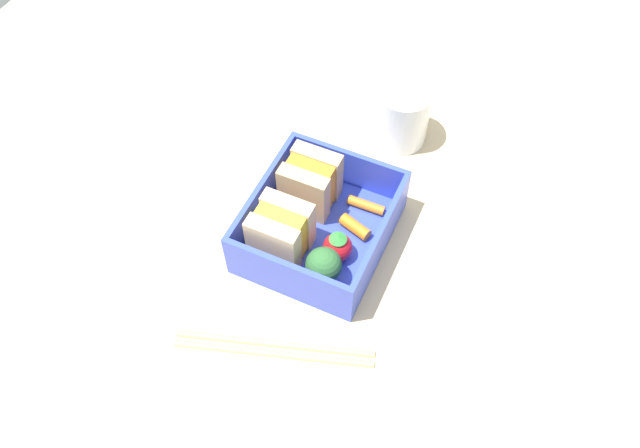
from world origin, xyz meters
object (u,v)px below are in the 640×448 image
(sandwich_left, at_px, (281,232))
(sandwich_center_left, at_px, (310,182))
(carrot_stick_far_left, at_px, (355,227))
(chopstick_pair, at_px, (274,348))
(drinking_glass, at_px, (402,116))
(carrot_stick_left, at_px, (366,205))
(broccoli_floret, at_px, (324,265))
(strawberry_far_left, at_px, (338,247))

(sandwich_left, height_order, sandwich_center_left, same)
(carrot_stick_far_left, relative_size, chopstick_pair, 0.18)
(sandwich_left, distance_m, drinking_glass, 0.22)
(sandwich_left, height_order, carrot_stick_far_left, sandwich_left)
(sandwich_center_left, bearing_deg, carrot_stick_left, -76.46)
(sandwich_center_left, distance_m, drinking_glass, 0.15)
(sandwich_center_left, height_order, carrot_stick_left, sandwich_center_left)
(chopstick_pair, bearing_deg, broccoli_floret, -9.43)
(carrot_stick_left, bearing_deg, chopstick_pair, 174.04)
(sandwich_left, bearing_deg, broccoli_floret, -106.39)
(sandwich_center_left, bearing_deg, drinking_glass, -20.90)
(broccoli_floret, height_order, carrot_stick_far_left, broccoli_floret)
(sandwich_center_left, xyz_separation_m, carrot_stick_left, (0.01, -0.06, -0.03))
(sandwich_left, xyz_separation_m, chopstick_pair, (-0.10, -0.04, -0.04))
(sandwich_left, bearing_deg, chopstick_pair, -157.98)
(sandwich_center_left, relative_size, broccoli_floret, 1.32)
(carrot_stick_far_left, bearing_deg, chopstick_pair, 172.60)
(sandwich_center_left, distance_m, strawberry_far_left, 0.08)
(sandwich_center_left, relative_size, drinking_glass, 0.83)
(broccoli_floret, xyz_separation_m, carrot_stick_far_left, (0.07, -0.01, -0.02))
(chopstick_pair, bearing_deg, strawberry_far_left, -7.50)
(carrot_stick_left, bearing_deg, drinking_glass, 3.10)
(drinking_glass, bearing_deg, chopstick_pair, 177.67)
(strawberry_far_left, bearing_deg, sandwich_center_left, 45.83)
(broccoli_floret, relative_size, chopstick_pair, 0.24)
(sandwich_center_left, bearing_deg, carrot_stick_far_left, -106.63)
(carrot_stick_far_left, relative_size, carrot_stick_left, 0.83)
(chopstick_pair, xyz_separation_m, drinking_glass, (0.32, -0.01, 0.03))
(strawberry_far_left, relative_size, carrot_stick_far_left, 1.05)
(carrot_stick_left, bearing_deg, strawberry_far_left, 176.65)
(carrot_stick_left, bearing_deg, sandwich_left, 144.70)
(drinking_glass, bearing_deg, strawberry_far_left, -179.19)
(sandwich_center_left, relative_size, chopstick_pair, 0.32)
(sandwich_left, bearing_deg, strawberry_far_left, -74.13)
(sandwich_left, xyz_separation_m, carrot_stick_left, (0.09, -0.06, -0.03))
(carrot_stick_far_left, bearing_deg, carrot_stick_left, 0.87)
(sandwich_left, relative_size, chopstick_pair, 0.32)
(sandwich_center_left, relative_size, carrot_stick_far_left, 1.74)
(sandwich_center_left, xyz_separation_m, broccoli_floret, (-0.09, -0.06, -0.00))
(broccoli_floret, bearing_deg, chopstick_pair, 170.57)
(broccoli_floret, xyz_separation_m, chopstick_pair, (-0.09, 0.01, -0.04))
(strawberry_far_left, bearing_deg, carrot_stick_left, -3.35)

